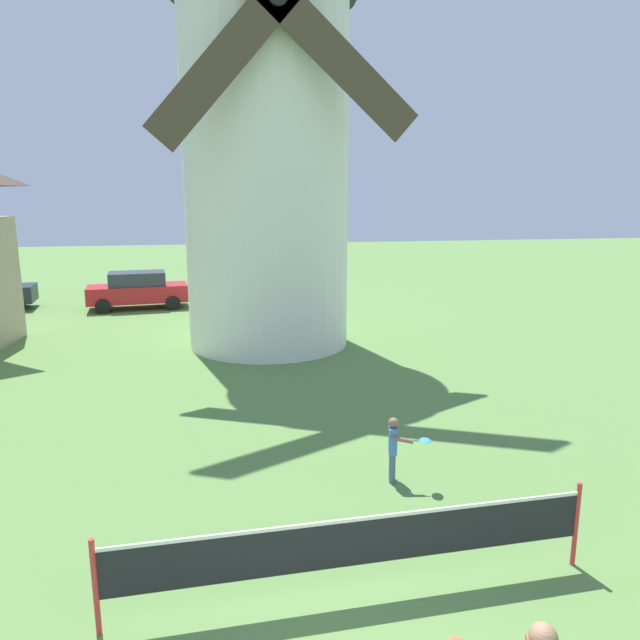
% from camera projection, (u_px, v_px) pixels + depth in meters
% --- Properties ---
extents(windmill, '(7.33, 5.69, 12.96)m').
position_uv_depth(windmill, '(266.00, 128.00, 16.92)').
color(windmill, white).
rests_on(windmill, ground_plane).
extents(tennis_net, '(5.65, 0.06, 1.10)m').
position_uv_depth(tennis_net, '(357.00, 542.00, 6.39)').
color(tennis_net, red).
rests_on(tennis_net, ground_plane).
extents(player_far, '(0.65, 0.59, 1.08)m').
position_uv_depth(player_far, '(395.00, 445.00, 9.11)').
color(player_far, slate).
rests_on(player_far, ground_plane).
extents(parked_car_red, '(4.20, 2.18, 1.56)m').
position_uv_depth(parked_car_red, '(138.00, 290.00, 24.16)').
color(parked_car_red, red).
rests_on(parked_car_red, ground_plane).
extents(parked_car_cream, '(4.57, 2.39, 1.56)m').
position_uv_depth(parked_car_cream, '(276.00, 283.00, 26.07)').
color(parked_car_cream, silver).
rests_on(parked_car_cream, ground_plane).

